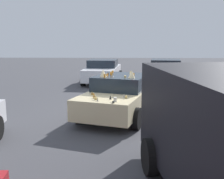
# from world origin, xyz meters

# --- Properties ---
(ground_plane) EXTENTS (60.00, 60.00, 0.00)m
(ground_plane) POSITION_xyz_m (0.00, 0.00, 0.00)
(ground_plane) COLOR #47474C
(art_car_decorated) EXTENTS (4.69, 3.06, 1.62)m
(art_car_decorated) POSITION_xyz_m (0.03, -0.01, 0.70)
(art_car_decorated) COLOR beige
(art_car_decorated) RESTS_ON ground
(parked_sedan_far_right) EXTENTS (4.25, 2.55, 1.44)m
(parked_sedan_far_right) POSITION_xyz_m (6.75, -2.67, 0.73)
(parked_sedan_far_right) COLOR #5B1419
(parked_sedan_far_right) RESTS_ON ground
(parked_sedan_behind_left) EXTENTS (4.38, 2.38, 1.40)m
(parked_sedan_behind_left) POSITION_xyz_m (7.27, 1.03, 0.70)
(parked_sedan_behind_left) COLOR white
(parked_sedan_behind_left) RESTS_ON ground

